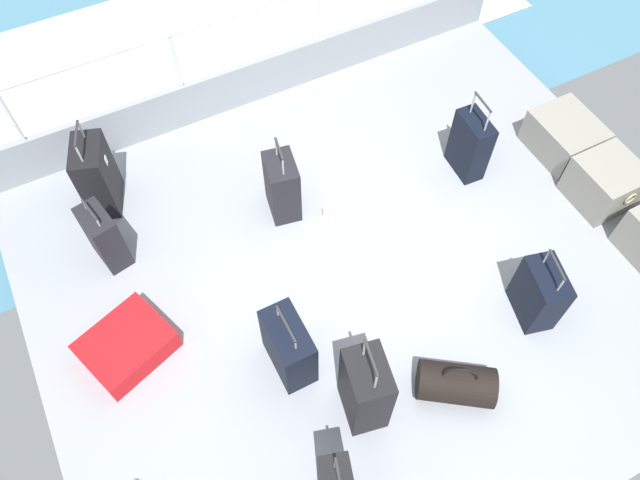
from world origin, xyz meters
TOP-DOWN VIEW (x-y plane):
  - ground_plane at (0.00, 0.00)m, footprint 4.40×5.20m
  - gunwale_port at (-2.17, 0.00)m, footprint 0.06×5.20m
  - railing_port at (-2.17, 0.00)m, footprint 0.04×4.20m
  - sea_wake at (-3.60, 0.00)m, footprint 12.00×12.00m
  - cargo_crate_0 at (-0.30, 2.18)m, footprint 0.62×0.49m
  - cargo_crate_1 at (0.29, 2.12)m, footprint 0.53×0.48m
  - suitcase_0 at (-1.63, -1.66)m, footprint 0.47×0.36m
  - suitcase_1 at (-0.86, -0.34)m, footprint 0.38×0.30m
  - suitcase_2 at (0.89, 0.92)m, footprint 0.43×0.32m
  - suitcase_3 at (0.42, -0.90)m, footprint 0.45×0.25m
  - suitcase_5 at (-0.52, 1.28)m, footprint 0.38×0.21m
  - suitcase_6 at (-0.20, -1.92)m, footprint 0.67×0.74m
  - suitcase_7 at (0.96, -0.60)m, footprint 0.40×0.32m
  - suitcase_8 at (-1.06, -1.78)m, footprint 0.37×0.26m
  - duffel_bag at (1.15, 0.04)m, footprint 0.54×0.60m
  - paper_cup at (-0.63, -0.04)m, footprint 0.08×0.08m

SIDE VIEW (x-z plane):
  - sea_wake at x=-3.60m, z-range -0.35..-0.33m
  - ground_plane at x=0.00m, z-range -0.06..0.00m
  - paper_cup at x=-0.63m, z-range 0.00..0.10m
  - suitcase_6 at x=-0.20m, z-range 0.00..0.20m
  - duffel_bag at x=1.15m, z-range -0.06..0.35m
  - cargo_crate_0 at x=-0.30m, z-range 0.00..0.35m
  - cargo_crate_1 at x=0.29m, z-range 0.00..0.40m
  - gunwale_port at x=-2.17m, z-range 0.00..0.45m
  - suitcase_2 at x=0.89m, z-range -0.08..0.62m
  - suitcase_3 at x=0.42m, z-range -0.06..0.60m
  - suitcase_8 at x=-1.06m, z-range -0.05..0.61m
  - suitcase_1 at x=-0.86m, z-range -0.09..0.68m
  - suitcase_5 at x=-0.52m, z-range -0.11..0.71m
  - suitcase_0 at x=-1.63m, z-range -0.09..0.76m
  - suitcase_7 at x=0.96m, z-range -0.10..0.83m
  - railing_port at x=-2.17m, z-range 0.27..1.29m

